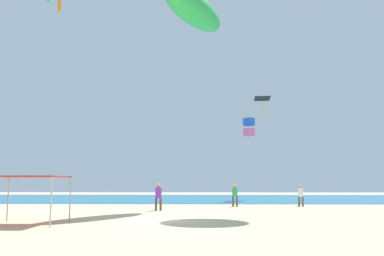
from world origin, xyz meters
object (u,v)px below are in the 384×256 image
object	(u,v)px
kite_diamond_black	(262,100)
person_near_tent	(158,195)
canopy_tent	(29,178)
person_central	(235,194)
person_leftmost	(301,194)
kite_box_blue	(249,127)
kite_inflatable_green	(194,10)

from	to	relation	value
kite_diamond_black	person_near_tent	bearing A→B (deg)	-115.35
canopy_tent	person_central	world-z (taller)	canopy_tent
person_leftmost	kite_box_blue	bearing A→B (deg)	139.15
person_leftmost	kite_box_blue	distance (m)	11.99
canopy_tent	person_central	xyz separation A→B (m)	(10.94, 13.78, -1.10)
kite_box_blue	kite_inflatable_green	xyz separation A→B (m)	(-5.64, -12.14, 7.81)
kite_inflatable_green	person_leftmost	bearing A→B (deg)	136.19
person_leftmost	person_central	world-z (taller)	person_central
person_central	person_near_tent	bearing A→B (deg)	-131.77
canopy_tent	kite_diamond_black	distance (m)	33.14
person_leftmost	kite_inflatable_green	size ratio (longest dim) A/B	0.21
person_leftmost	person_central	bearing A→B (deg)	-145.86
person_near_tent	kite_box_blue	distance (m)	17.79
canopy_tent	person_central	size ratio (longest dim) A/B	1.83
person_near_tent	kite_box_blue	bearing A→B (deg)	-111.07
canopy_tent	person_leftmost	distance (m)	21.51
person_leftmost	kite_diamond_black	size ratio (longest dim) A/B	0.66
person_leftmost	kite_box_blue	size ratio (longest dim) A/B	0.90
person_leftmost	person_near_tent	bearing A→B (deg)	-124.29
person_near_tent	person_leftmost	distance (m)	12.11
person_central	kite_inflatable_green	xyz separation A→B (m)	(-3.22, -2.49, 14.58)
person_leftmost	kite_diamond_black	world-z (taller)	kite_diamond_black
person_central	kite_diamond_black	world-z (taller)	kite_diamond_black
person_leftmost	kite_box_blue	world-z (taller)	kite_box_blue
kite_diamond_black	person_leftmost	bearing A→B (deg)	-83.11
kite_box_blue	kite_diamond_black	bearing A→B (deg)	107.44
canopy_tent	person_central	bearing A→B (deg)	51.56
person_central	kite_diamond_black	distance (m)	18.10
person_central	kite_diamond_black	xyz separation A→B (m)	(4.57, 13.91, 10.64)
kite_inflatable_green	kite_diamond_black	bearing A→B (deg)	-176.74
person_near_tent	person_central	xyz separation A→B (m)	(5.71, 4.69, -0.05)
person_central	kite_inflatable_green	bearing A→B (deg)	-133.43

